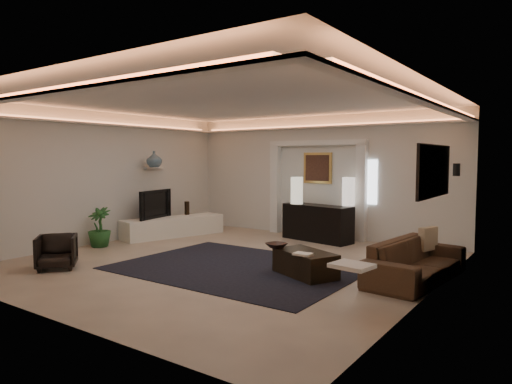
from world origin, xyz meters
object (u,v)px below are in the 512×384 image
Objects in this scene: sofa at (416,261)px; coffee_table at (305,263)px; console at (317,223)px; armchair at (57,252)px.

coffee_table is at bearing 121.04° from sofa.
coffee_table is (-1.53, -0.71, -0.11)m from sofa.
console is at bearing 58.08° from sofa.
sofa reaches higher than armchair.
sofa is 5.90m from armchair.
coffee_table is at bearing -54.82° from console.
armchair is (-3.71, -2.00, 0.09)m from coffee_table.
coffee_table is 1.65× the size of armchair.
sofa is 2.02× the size of coffee_table.
coffee_table is 4.21m from armchair.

